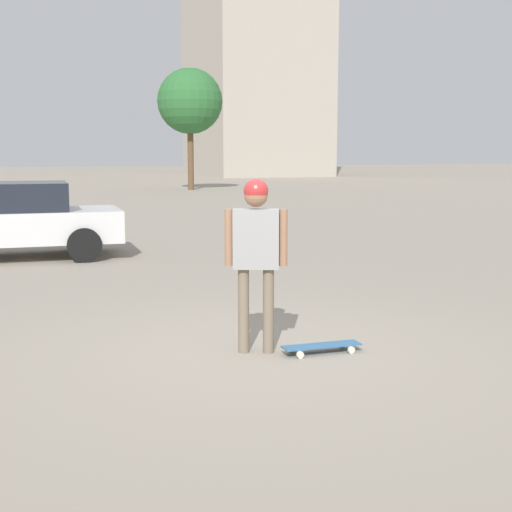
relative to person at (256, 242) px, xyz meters
The scene contains 5 objects.
ground_plane 1.16m from the person, ahead, with size 220.00×220.00×0.00m, color gray.
person is the anchor object (origin of this frame).
skateboard 1.29m from the person, 22.78° to the right, with size 0.85×0.29×0.09m.
car_parked_near 8.25m from the person, 104.21° to the left, with size 4.16×2.26×1.49m.
tree_distant 33.89m from the person, 75.50° to the left, with size 3.65×3.65×6.79m.
Camera 1 is at (-2.56, -6.73, 2.05)m, focal length 50.00 mm.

